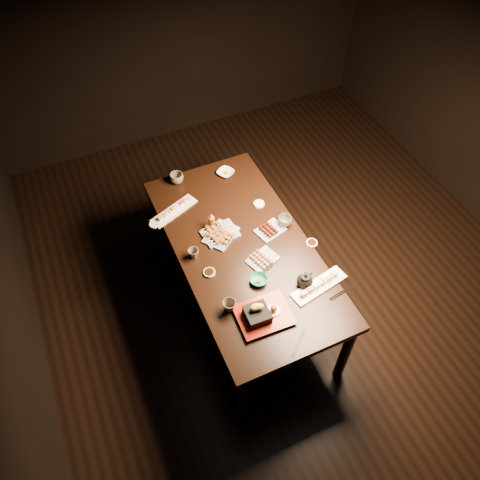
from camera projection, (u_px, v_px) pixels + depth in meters
name	position (u px, v px, depth m)	size (l,w,h in m)	color
ground	(296.00, 296.00, 3.90)	(5.00, 5.00, 0.00)	black
dining_table	(243.00, 277.00, 3.56)	(0.90, 1.80, 0.75)	black
sushi_platter_near	(319.00, 284.00, 3.04)	(0.40, 0.11, 0.05)	white
sushi_platter_far	(174.00, 209.00, 3.47)	(0.38, 0.11, 0.05)	white
yakitori_plate_center	(220.00, 232.00, 3.32)	(0.25, 0.18, 0.06)	#828EB6
yakitori_plate_right	(263.00, 258.00, 3.18)	(0.20, 0.15, 0.05)	#828EB6
yakitori_plate_left	(221.00, 233.00, 3.31)	(0.25, 0.18, 0.06)	#828EB6
tsukune_plate	(270.00, 229.00, 3.34)	(0.20, 0.15, 0.05)	#828EB6
edamame_bowl_green	(259.00, 280.00, 3.07)	(0.12, 0.12, 0.04)	#2C8873
edamame_bowl_cream	(226.00, 173.00, 3.73)	(0.13, 0.13, 0.03)	#FCF3CE
tempura_tray	(264.00, 311.00, 2.87)	(0.33, 0.27, 0.12)	black
teacup_near_left	(229.00, 306.00, 2.92)	(0.09, 0.09, 0.08)	brown
teacup_mid_right	(285.00, 221.00, 3.37)	(0.10, 0.10, 0.08)	brown
teacup_far_left	(193.00, 253.00, 3.19)	(0.07, 0.07, 0.07)	brown
teacup_far_right	(177.00, 178.00, 3.65)	(0.11, 0.11, 0.08)	brown
teapot	(305.00, 280.00, 3.03)	(0.13, 0.13, 0.11)	black
condiment_bottle	(211.00, 221.00, 3.33)	(0.05, 0.05, 0.14)	#61350D
sauce_dish_west	(209.00, 272.00, 3.13)	(0.08, 0.08, 0.01)	white
sauce_dish_east	(259.00, 204.00, 3.52)	(0.08, 0.08, 0.01)	white
sauce_dish_se	(312.00, 243.00, 3.29)	(0.08, 0.08, 0.01)	white
sauce_dish_nw	(155.00, 224.00, 3.40)	(0.08, 0.08, 0.01)	white
chopsticks_near	(299.00, 342.00, 2.81)	(0.21, 0.02, 0.01)	black
chopsticks_se	(344.00, 291.00, 3.04)	(0.24, 0.02, 0.01)	black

